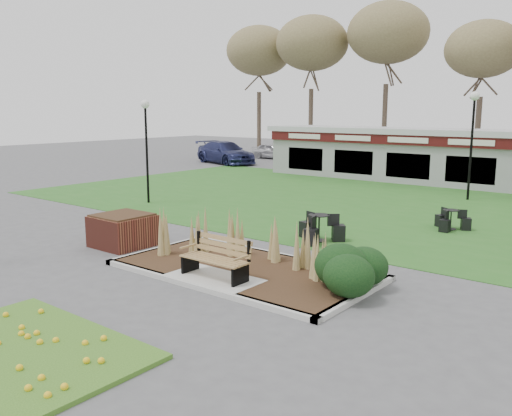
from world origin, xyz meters
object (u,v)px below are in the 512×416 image
Objects in this scene: lamp_post_mid_left at (146,128)px; car_blue at (225,153)px; bistro_set_b at (451,223)px; car_black at (359,153)px; brick_planter at (123,230)px; car_silver at (273,151)px; food_pavilion at (480,158)px; lamp_post_mid_right at (473,122)px; bistro_set_a at (319,232)px; park_bench at (217,257)px.

lamp_post_mid_left is 0.78× the size of car_blue.
car_black is at bearing 125.75° from bistro_set_b.
brick_planter reaches higher than bistro_set_b.
car_black is at bearing -82.99° from car_silver.
lamp_post_mid_left is (-9.51, -13.65, 1.67)m from food_pavilion.
car_blue is at bearing 143.08° from car_black.
bistro_set_b is at bearing -104.37° from car_blue.
lamp_post_mid_right is 11.03m from bistro_set_a.
car_silver is 5.21m from car_blue.
lamp_post_mid_right is 0.85× the size of car_blue.
car_black is at bearing 92.49° from lamp_post_mid_left.
bistro_set_b is (2.35, 8.81, -0.35)m from park_bench.
bistro_set_a is (4.19, 4.00, -0.19)m from brick_planter.
car_silver reaches higher than bistro_set_b.
bistro_set_b is (1.46, -6.46, -3.17)m from lamp_post_mid_right.
car_silver is at bearing 160.66° from food_pavilion.
car_black is at bearing -37.68° from car_blue.
lamp_post_mid_left reaches higher than park_bench.
bistro_set_b is at bearing -77.84° from food_pavilion.
lamp_post_mid_right reaches higher than bistro_set_b.
lamp_post_mid_right reaches higher than lamp_post_mid_left.
food_pavilion is 12.46m from car_black.
car_blue reaches higher than park_bench.
brick_planter is 15.73m from lamp_post_mid_right.
lamp_post_mid_left is at bearing -166.95° from bistro_set_b.
car_blue is (-8.69, 14.69, -2.35)m from lamp_post_mid_left.
bistro_set_a is at bearing 43.68° from brick_planter.
brick_planter is 7.84m from lamp_post_mid_left.
park_bench is 19.73m from food_pavilion.
bistro_set_a is at bearing -115.87° from car_blue.
car_black is (-6.01, 25.78, 0.35)m from brick_planter.
car_silver is (-17.52, 21.19, 0.34)m from bistro_set_a.
car_blue is (-19.09, 5.48, -2.61)m from lamp_post_mid_right.
food_pavilion reaches higher than car_silver.
brick_planter is at bearing -149.70° from car_silver.
park_bench is 4.77m from bistro_set_a.
park_bench is 1.13× the size of brick_planter.
lamp_post_mid_left is 12.52m from bistro_set_b.
brick_planter is 0.27× the size of car_blue.
bistro_set_a is at bearing -95.95° from lamp_post_mid_right.
brick_planter is 1.21× the size of bistro_set_b.
lamp_post_mid_left reaches higher than food_pavilion.
lamp_post_mid_left reaches higher than brick_planter.
car_black is 0.91× the size of car_blue.
park_bench is 0.39× the size of lamp_post_mid_left.
food_pavilion is at bearing -77.48° from car_blue.
park_bench is 31.42m from car_silver.
bistro_set_b is (11.86, 2.75, -2.90)m from lamp_post_mid_left.
lamp_post_mid_left is at bearing -133.62° from car_blue.
park_bench is at bearing -32.51° from lamp_post_mid_left.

